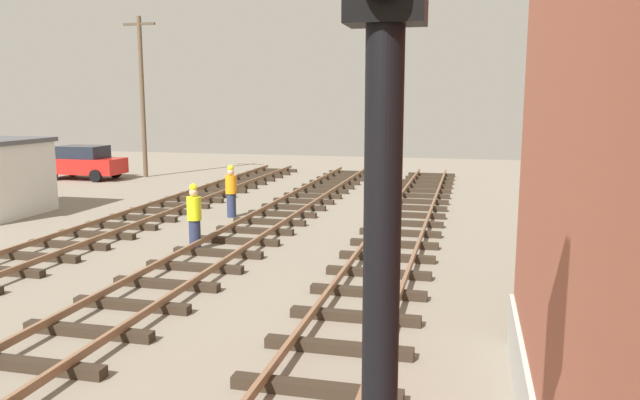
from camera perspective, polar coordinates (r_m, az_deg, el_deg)
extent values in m
cube|color=#2D2319|center=(9.18, -0.40, -17.03)|extent=(2.50, 0.24, 0.18)
cube|color=#2D2319|center=(10.54, 1.68, -13.44)|extent=(2.50, 0.24, 0.18)
cube|color=#2D2319|center=(11.93, 3.23, -10.68)|extent=(2.50, 0.24, 0.18)
cube|color=#2D2319|center=(13.36, 4.44, -8.49)|extent=(2.50, 0.24, 0.18)
cube|color=#2D2319|center=(14.80, 5.40, -6.72)|extent=(2.50, 0.24, 0.18)
cube|color=#2D2319|center=(16.26, 6.19, -5.27)|extent=(2.50, 0.24, 0.18)
cube|color=#2D2319|center=(17.73, 6.84, -4.06)|extent=(2.50, 0.24, 0.18)
cube|color=#2D2319|center=(19.21, 7.39, -3.03)|extent=(2.50, 0.24, 0.18)
cube|color=#2D2319|center=(20.70, 7.86, -2.15)|extent=(2.50, 0.24, 0.18)
cube|color=#2D2319|center=(22.19, 8.27, -1.39)|extent=(2.50, 0.24, 0.18)
cube|color=#2D2319|center=(23.69, 8.63, -0.72)|extent=(2.50, 0.24, 0.18)
cube|color=#2D2319|center=(25.18, 8.94, -0.13)|extent=(2.50, 0.24, 0.18)
cube|color=#2D2319|center=(26.69, 9.22, 0.39)|extent=(2.50, 0.24, 0.18)
cube|color=#2D2319|center=(28.19, 9.47, 0.85)|extent=(2.50, 0.24, 0.18)
cube|color=#2D2319|center=(29.70, 9.69, 1.27)|extent=(2.50, 0.24, 0.18)
cube|color=#2D2319|center=(31.21, 9.89, 1.65)|extent=(2.50, 0.24, 0.18)
cube|color=#2D2319|center=(32.72, 10.07, 1.99)|extent=(2.50, 0.24, 0.18)
cube|color=#2D2319|center=(34.23, 10.24, 2.30)|extent=(2.50, 0.24, 0.18)
cube|color=#2D2319|center=(10.86, -25.01, -13.64)|extent=(2.50, 0.24, 0.18)
cube|color=#2D2319|center=(11.94, -20.58, -11.27)|extent=(2.50, 0.24, 0.18)
cube|color=#2D2319|center=(13.09, -16.97, -9.25)|extent=(2.50, 0.24, 0.18)
cube|color=#2D2319|center=(14.30, -13.98, -7.54)|extent=(2.50, 0.24, 0.18)
cube|color=#2D2319|center=(15.55, -11.49, -6.08)|extent=(2.50, 0.24, 0.18)
cube|color=#2D2319|center=(16.84, -9.38, -4.83)|extent=(2.50, 0.24, 0.18)
cube|color=#2D2319|center=(18.15, -7.58, -3.76)|extent=(2.50, 0.24, 0.18)
cube|color=#2D2319|center=(19.48, -6.03, -2.83)|extent=(2.50, 0.24, 0.18)
cube|color=#2D2319|center=(20.83, -4.68, -2.02)|extent=(2.50, 0.24, 0.18)
cube|color=#2D2319|center=(22.20, -3.50, -1.30)|extent=(2.50, 0.24, 0.18)
cube|color=#2D2319|center=(23.57, -2.45, -0.67)|extent=(2.50, 0.24, 0.18)
cube|color=#2D2319|center=(24.95, -1.52, -0.11)|extent=(2.50, 0.24, 0.18)
cube|color=#2D2319|center=(26.35, -0.69, 0.39)|extent=(2.50, 0.24, 0.18)
cube|color=#2D2319|center=(27.75, 0.06, 0.84)|extent=(2.50, 0.24, 0.18)
cube|color=#2D2319|center=(29.15, 0.73, 1.25)|extent=(2.50, 0.24, 0.18)
cube|color=#2D2319|center=(30.56, 1.35, 1.62)|extent=(2.50, 0.24, 0.18)
cube|color=#2D2319|center=(31.97, 1.91, 1.96)|extent=(2.50, 0.24, 0.18)
cube|color=#2D2319|center=(33.39, 2.42, 2.27)|extent=(2.50, 0.24, 0.18)
cube|color=#2D2319|center=(34.81, 2.89, 2.55)|extent=(2.50, 0.24, 0.18)
cube|color=#2D2319|center=(17.84, -24.69, -4.77)|extent=(2.50, 0.24, 0.18)
cube|color=#2D2319|center=(18.90, -22.13, -3.85)|extent=(2.50, 0.24, 0.18)
cube|color=#2D2319|center=(19.99, -19.85, -3.03)|extent=(2.50, 0.24, 0.18)
cube|color=#2D2319|center=(21.12, -17.82, -2.28)|extent=(2.50, 0.24, 0.18)
cube|color=#2D2319|center=(22.27, -15.99, -1.61)|extent=(2.50, 0.24, 0.18)
cube|color=#2D2319|center=(23.45, -14.35, -1.01)|extent=(2.50, 0.24, 0.18)
cube|color=#2D2319|center=(24.64, -12.86, -0.46)|extent=(2.50, 0.24, 0.18)
cube|color=#2D2319|center=(25.85, -11.52, 0.03)|extent=(2.50, 0.24, 0.18)
cube|color=#2D2319|center=(27.08, -10.29, 0.49)|extent=(2.50, 0.24, 0.18)
cube|color=#2D2319|center=(28.32, -9.17, 0.90)|extent=(2.50, 0.24, 0.18)
cube|color=#2D2319|center=(29.57, -8.15, 1.27)|extent=(2.50, 0.24, 0.18)
cube|color=#2D2319|center=(30.83, -7.21, 1.62)|extent=(2.50, 0.24, 0.18)
cube|color=#2D2319|center=(32.10, -6.34, 1.94)|extent=(2.50, 0.24, 0.18)
cube|color=#2D2319|center=(33.38, -5.54, 2.23)|extent=(2.50, 0.24, 0.18)
cube|color=#2D2319|center=(34.67, -4.80, 2.50)|extent=(2.50, 0.24, 0.18)
cube|color=#2D2319|center=(35.96, -4.11, 2.76)|extent=(2.50, 0.24, 0.18)
cube|color=red|center=(34.75, -20.97, 2.98)|extent=(4.20, 1.80, 0.80)
cube|color=#1E232D|center=(34.68, -21.04, 4.16)|extent=(2.31, 1.66, 0.64)
cylinder|color=black|center=(34.82, -18.33, 2.48)|extent=(0.64, 0.24, 0.64)
cylinder|color=black|center=(33.32, -19.96, 2.10)|extent=(0.64, 0.24, 0.64)
cylinder|color=black|center=(36.27, -21.83, 2.54)|extent=(0.64, 0.24, 0.64)
cylinder|color=black|center=(34.83, -23.54, 2.18)|extent=(0.64, 0.24, 0.64)
cylinder|color=brown|center=(34.60, -16.06, 9.02)|extent=(0.24, 0.24, 8.44)
cube|color=#4C3D2D|center=(34.82, -16.35, 15.31)|extent=(1.80, 0.12, 0.12)
cylinder|color=#262D4C|center=(17.59, -11.46, -3.17)|extent=(0.32, 0.32, 0.85)
cylinder|color=yellow|center=(17.45, -11.53, -0.76)|extent=(0.40, 0.40, 0.65)
sphere|color=tan|center=(17.38, -11.58, 0.69)|extent=(0.24, 0.24, 0.24)
sphere|color=yellow|center=(17.36, -11.60, 1.14)|extent=(0.22, 0.22, 0.22)
cylinder|color=#262D4C|center=(22.23, -8.16, -0.49)|extent=(0.32, 0.32, 0.85)
cylinder|color=orange|center=(22.12, -8.21, 1.43)|extent=(0.40, 0.40, 0.65)
sphere|color=tan|center=(22.06, -8.23, 2.57)|extent=(0.24, 0.24, 0.24)
sphere|color=yellow|center=(22.05, -8.24, 2.94)|extent=(0.22, 0.22, 0.22)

